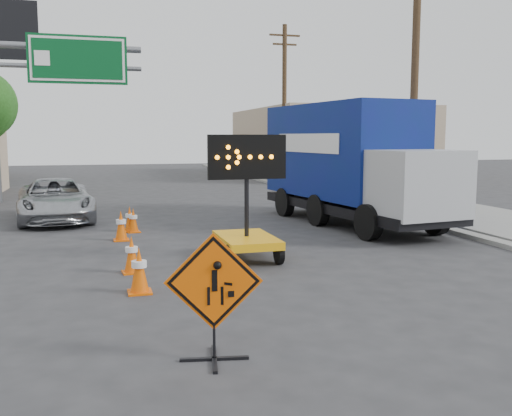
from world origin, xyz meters
name	(u,v)px	position (x,y,z in m)	size (l,w,h in m)	color
ground	(281,326)	(0.00, 0.00, 0.00)	(100.00, 100.00, 0.00)	#2D2D30
curb_right	(332,199)	(7.20, 15.00, 0.06)	(0.40, 60.00, 0.12)	gray
sidewalk_right	(381,197)	(9.50, 15.00, 0.07)	(4.00, 60.00, 0.15)	gray
building_right_far	(325,142)	(13.00, 30.00, 2.30)	(10.00, 14.00, 4.60)	tan
highway_gantry	(45,79)	(-4.43, 17.96, 5.07)	(6.18, 0.38, 6.90)	slate
utility_pole_near	(415,78)	(8.00, 10.00, 4.68)	(1.80, 0.26, 9.00)	#47331E
utility_pole_far	(284,102)	(8.00, 24.00, 4.68)	(1.80, 0.26, 9.00)	#47331E
construction_sign	(214,294)	(-1.17, -0.97, 0.84)	(1.18, 0.84, 1.58)	black
arrow_board	(247,232)	(0.67, 4.51, 0.62)	(1.74, 1.94, 2.76)	#EAA00D
pickup_truck	(55,200)	(-3.82, 11.85, 0.68)	(2.25, 4.89, 1.36)	#A9ACB0
box_truck	(351,170)	(5.10, 8.69, 1.69)	(3.30, 8.08, 3.72)	black
cone_a	(139,270)	(-1.82, 2.34, 0.41)	(0.41, 0.41, 0.81)	#E25404
cone_b	(132,254)	(-1.86, 3.89, 0.38)	(0.42, 0.42, 0.75)	#E25404
cone_c	(121,226)	(-1.92, 7.60, 0.40)	(0.40, 0.40, 0.79)	#E25404
cone_d	(133,220)	(-1.53, 8.84, 0.35)	(0.39, 0.39, 0.70)	#E25404
cone_e	(130,219)	(-1.62, 9.02, 0.37)	(0.49, 0.49, 0.73)	#E25404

